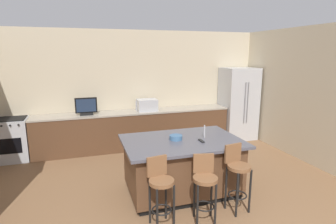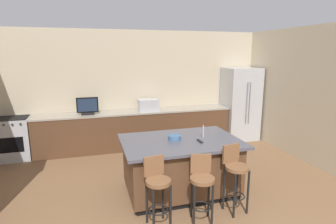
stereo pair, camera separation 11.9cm
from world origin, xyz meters
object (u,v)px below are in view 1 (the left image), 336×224
bar_stool_center (205,183)px  tv_remote (201,141)px  kitchen_island (182,165)px  fruit_bowl (176,137)px  bar_stool_right (237,172)px  range_oven (12,140)px  microwave (147,105)px  refrigerator (238,104)px  tv_monitor (86,107)px  bar_stool_left (161,186)px

bar_stool_center → tv_remote: 0.84m
kitchen_island → fruit_bowl: size_ratio=9.07×
bar_stool_right → tv_remote: 0.75m
range_oven → tv_remote: bearing=-37.9°
kitchen_island → microwave: 2.50m
refrigerator → microwave: refrigerator is taller
bar_stool_center → bar_stool_right: size_ratio=0.94×
kitchen_island → microwave: microwave is taller
refrigerator → tv_monitor: refrigerator is taller
fruit_bowl → bar_stool_center: bearing=-83.8°
range_oven → tv_remote: 4.23m
range_oven → microwave: 3.09m
bar_stool_right → kitchen_island: bearing=117.0°
refrigerator → tv_remote: bearing=-131.5°
bar_stool_right → microwave: bearing=91.1°
kitchen_island → tv_remote: bearing=-31.5°
bar_stool_left → refrigerator: bearing=36.4°
microwave → tv_monitor: size_ratio=0.99×
bar_stool_left → bar_stool_right: 1.18m
bar_stool_left → bar_stool_right: size_ratio=0.95×
range_oven → bar_stool_right: (3.63, -3.20, 0.14)m
refrigerator → microwave: size_ratio=4.02×
bar_stool_center → fruit_bowl: size_ratio=4.43×
tv_remote → bar_stool_left: bearing=-145.1°
kitchen_island → bar_stool_right: 0.98m
kitchen_island → tv_monitor: (-1.45, 2.37, 0.64)m
tv_remote → kitchen_island: bearing=147.8°
microwave → kitchen_island: bearing=-89.6°
refrigerator → tv_monitor: bearing=179.8°
refrigerator → fruit_bowl: bearing=-138.3°
tv_monitor → bar_stool_right: bearing=-57.2°
bar_stool_left → tv_remote: size_ratio=5.60×
range_oven → fruit_bowl: 3.82m
tv_remote → refrigerator: bearing=47.8°
range_oven → bar_stool_center: size_ratio=1.00×
kitchen_island → range_oven: 3.90m
kitchen_island → fruit_bowl: (-0.09, 0.05, 0.48)m
kitchen_island → tv_remote: (0.27, -0.17, 0.46)m
microwave → bar_stool_left: 3.30m
microwave → range_oven: bearing=-180.0°
kitchen_island → bar_stool_left: bar_stool_left is taller
microwave → fruit_bowl: 2.38m
kitchen_island → microwave: size_ratio=4.02×
bar_stool_center → tv_remote: size_ratio=5.54×
bar_stool_right → tv_remote: (-0.31, 0.61, 0.32)m
bar_stool_left → range_oven: bearing=118.3°
refrigerator → fruit_bowl: size_ratio=9.07×
microwave → bar_stool_right: microwave is taller
range_oven → tv_remote: size_ratio=5.54×
microwave → tv_remote: 2.61m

